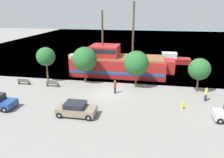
% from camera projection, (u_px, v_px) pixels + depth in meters
% --- Properties ---
extents(ground_plane, '(160.00, 160.00, 0.00)m').
position_uv_depth(ground_plane, '(110.00, 93.00, 27.64)').
color(ground_plane, gray).
extents(water_surface, '(80.00, 80.00, 0.00)m').
position_uv_depth(water_surface, '(136.00, 42.00, 68.78)').
color(water_surface, teal).
rests_on(water_surface, ground).
extents(pirate_ship, '(15.89, 5.42, 11.15)m').
position_uv_depth(pirate_ship, '(118.00, 64.00, 34.72)').
color(pirate_ship, '#A31E1E').
rests_on(pirate_ship, water_surface).
extents(moored_boat_dockside, '(6.90, 2.28, 2.04)m').
position_uv_depth(moored_boat_dockside, '(171.00, 59.00, 42.25)').
color(moored_boat_dockside, maroon).
rests_on(moored_boat_dockside, water_surface).
extents(moored_boat_outer, '(6.83, 1.84, 1.69)m').
position_uv_depth(moored_boat_outer, '(85.00, 56.00, 46.07)').
color(moored_boat_outer, '#B7B2A8').
rests_on(moored_boat_outer, water_surface).
extents(parked_car_curb_front, '(3.85, 1.94, 1.40)m').
position_uv_depth(parked_car_curb_front, '(76.00, 109.00, 21.66)').
color(parked_car_curb_front, '#7F705B').
rests_on(parked_car_curb_front, ground_plane).
extents(fire_hydrant, '(0.42, 0.25, 0.76)m').
position_uv_depth(fire_hydrant, '(182.00, 105.00, 23.20)').
color(fire_hydrant, yellow).
rests_on(fire_hydrant, ground_plane).
extents(bench_promenade_east, '(1.67, 0.45, 0.85)m').
position_uv_depth(bench_promenade_east, '(52.00, 84.00, 29.68)').
color(bench_promenade_east, '#4C4742').
rests_on(bench_promenade_east, ground_plane).
extents(bench_promenade_west, '(1.66, 0.45, 0.85)m').
position_uv_depth(bench_promenade_west, '(24.00, 82.00, 30.51)').
color(bench_promenade_west, '#4C4742').
rests_on(bench_promenade_west, ground_plane).
extents(pedestrian_walking_near, '(0.32, 0.32, 1.62)m').
position_uv_depth(pedestrian_walking_near, '(206.00, 94.00, 25.01)').
color(pedestrian_walking_near, '#232838').
rests_on(pedestrian_walking_near, ground_plane).
extents(pedestrian_walking_far, '(0.32, 0.32, 1.72)m').
position_uv_depth(pedestrian_walking_far, '(115.00, 87.00, 27.23)').
color(pedestrian_walking_far, '#232838').
rests_on(pedestrian_walking_far, ground_plane).
extents(tree_row_east, '(2.66, 2.66, 5.00)m').
position_uv_depth(tree_row_east, '(46.00, 57.00, 30.91)').
color(tree_row_east, brown).
rests_on(tree_row_east, ground_plane).
extents(tree_row_mideast, '(3.43, 3.43, 5.15)m').
position_uv_depth(tree_row_mideast, '(85.00, 59.00, 30.42)').
color(tree_row_mideast, brown).
rests_on(tree_row_mideast, ground_plane).
extents(tree_row_midwest, '(3.30, 3.30, 4.98)m').
position_uv_depth(tree_row_midwest, '(136.00, 63.00, 28.59)').
color(tree_row_midwest, brown).
rests_on(tree_row_midwest, ground_plane).
extents(tree_row_west, '(2.73, 2.73, 4.33)m').
position_uv_depth(tree_row_west, '(199.00, 69.00, 27.25)').
color(tree_row_west, brown).
rests_on(tree_row_west, ground_plane).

